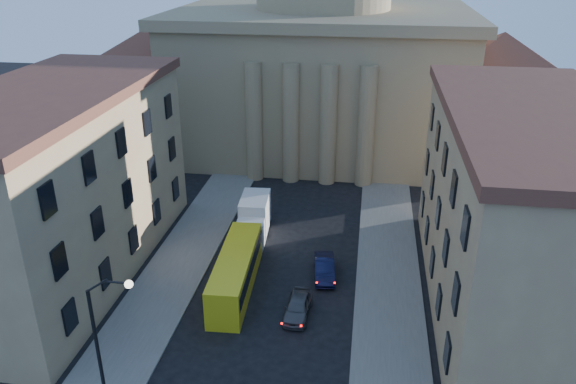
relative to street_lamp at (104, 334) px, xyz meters
The scene contains 10 objects.
sidewalk_left 11.38m from the street_lamp, 98.71° to the left, with size 5.00×60.00×0.15m, color #5E5C56.
sidewalk_right 19.14m from the street_lamp, 32.88° to the left, with size 5.00×60.00×0.15m, color #5E5C56.
church 48.43m from the street_lamp, 81.65° to the left, with size 68.02×28.76×36.60m.
building_left 17.36m from the street_lamp, 125.62° to the left, with size 11.60×26.60×14.70m.
building_right 27.84m from the street_lamp, 30.29° to the left, with size 11.60×26.60×14.70m.
street_lamp is the anchor object (origin of this frame).
car_right_far 14.45m from the street_lamp, 48.88° to the left, with size 1.69×4.21×1.43m, color #454549.
car_right_distant 19.37m from the street_lamp, 56.35° to the left, with size 1.55×4.43×1.46m, color black.
city_bus 13.98m from the street_lamp, 72.98° to the left, with size 2.94×10.72×2.99m.
box_truck 22.22m from the street_lamp, 80.73° to the left, with size 2.79×6.25×3.35m.
Camera 1 is at (6.21, -14.36, 24.30)m, focal length 35.00 mm.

